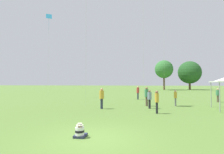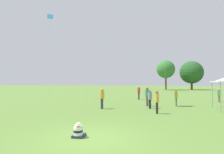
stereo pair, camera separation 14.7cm
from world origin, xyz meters
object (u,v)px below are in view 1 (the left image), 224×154
(person_standing_2, at_px, (218,94))
(distant_tree_1, at_px, (164,69))
(person_standing_1, at_px, (102,96))
(person_standing_5, at_px, (157,100))
(person_standing_6, at_px, (175,96))
(person_standing_4, at_px, (138,91))
(distant_tree_0, at_px, (190,72))
(person_standing_3, at_px, (147,95))
(kite_2, at_px, (49,20))
(seated_toddler, at_px, (80,132))
(person_standing_0, at_px, (149,97))

(person_standing_2, bearing_deg, distant_tree_1, 58.94)
(person_standing_1, bearing_deg, person_standing_5, 174.09)
(person_standing_5, height_order, person_standing_6, person_standing_5)
(person_standing_2, bearing_deg, person_standing_5, -163.77)
(person_standing_4, bearing_deg, distant_tree_0, 61.28)
(person_standing_3, relative_size, person_standing_4, 1.01)
(person_standing_2, xyz_separation_m, distant_tree_0, (7.65, 39.25, 4.80))
(kite_2, distance_m, distant_tree_1, 40.09)
(seated_toddler, distance_m, person_standing_3, 10.68)
(person_standing_2, bearing_deg, seated_toddler, -159.82)
(person_standing_0, distance_m, kite_2, 20.90)
(seated_toddler, bearing_deg, person_standing_5, 59.48)
(person_standing_3, distance_m, person_standing_5, 4.11)
(person_standing_2, distance_m, person_standing_3, 9.51)
(person_standing_5, distance_m, distant_tree_0, 50.67)
(person_standing_0, height_order, person_standing_5, person_standing_5)
(distant_tree_1, bearing_deg, person_standing_1, -104.42)
(seated_toddler, xyz_separation_m, distant_tree_0, (19.01, 54.17, 5.51))
(person_standing_0, xyz_separation_m, distant_tree_0, (15.74, 45.60, 4.78))
(seated_toddler, xyz_separation_m, person_standing_2, (11.36, 14.91, 0.71))
(person_standing_1, xyz_separation_m, person_standing_5, (4.44, -1.70, -0.04))
(person_standing_1, height_order, person_standing_3, person_standing_3)
(person_standing_3, bearing_deg, distant_tree_1, -163.16)
(distant_tree_1, bearing_deg, person_standing_4, -103.33)
(seated_toddler, relative_size, person_standing_3, 0.32)
(person_standing_3, height_order, person_standing_4, person_standing_3)
(person_standing_1, distance_m, person_standing_6, 7.22)
(person_standing_1, xyz_separation_m, person_standing_4, (3.02, 9.05, 0.02))
(person_standing_6, relative_size, kite_2, 0.12)
(person_standing_1, distance_m, person_standing_3, 4.55)
(seated_toddler, xyz_separation_m, person_standing_6, (5.84, 10.68, 0.70))
(kite_2, bearing_deg, person_standing_3, -15.24)
(person_standing_1, xyz_separation_m, person_standing_6, (6.63, 2.86, -0.12))
(person_standing_2, distance_m, distant_tree_1, 36.96)
(person_standing_3, distance_m, distant_tree_1, 42.24)
(person_standing_3, bearing_deg, seated_toddler, 9.97)
(seated_toddler, relative_size, person_standing_6, 0.38)
(person_standing_0, distance_m, person_standing_5, 2.48)
(person_standing_5, bearing_deg, person_standing_2, -144.84)
(person_standing_2, xyz_separation_m, kite_2, (-22.88, 3.38, 11.14))
(person_standing_3, bearing_deg, person_standing_1, -31.80)
(person_standing_1, relative_size, person_standing_2, 1.11)
(kite_2, bearing_deg, person_standing_5, -24.99)
(person_standing_4, bearing_deg, person_standing_5, -87.01)
(person_standing_5, relative_size, kite_2, 0.13)
(person_standing_3, xyz_separation_m, kite_2, (-14.62, 8.11, 10.99))
(seated_toddler, bearing_deg, person_standing_2, 52.99)
(person_standing_0, bearing_deg, seated_toddler, -168.64)
(person_standing_6, bearing_deg, seated_toddler, 119.27)
(person_standing_6, bearing_deg, person_standing_2, -84.55)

